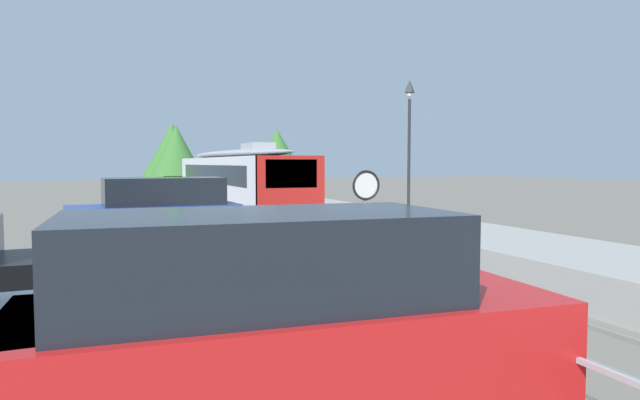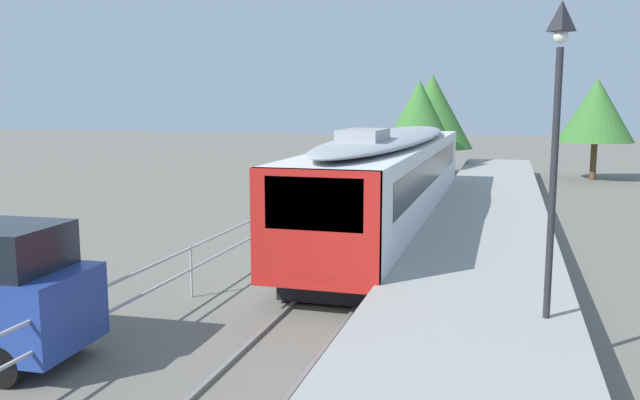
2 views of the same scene
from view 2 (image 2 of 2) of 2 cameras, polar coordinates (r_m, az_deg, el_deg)
name	(u,v)px [view 2 (image 2 of 2)]	position (r m, az deg, el deg)	size (l,w,h in m)	color
ground_plane	(221,287)	(16.94, -8.55, -7.44)	(160.00, 160.00, 0.00)	#6B665B
track_rails	(336,295)	(15.96, 1.41, -8.21)	(3.20, 60.00, 0.14)	#6B665B
commuter_train	(392,174)	(22.93, 6.25, 2.22)	(2.82, 19.38, 3.74)	silver
station_platform	(476,289)	(15.39, 13.31, -7.47)	(3.90, 60.00, 0.90)	#999691
platform_lamp_mid_platform	(557,101)	(11.71, 19.84, 8.03)	(0.34, 0.34, 5.35)	#232328
tree_behind_carpark	(596,110)	(42.60, 22.78, 7.15)	(4.40, 4.40, 6.03)	brown
tree_behind_station_far	(432,112)	(41.94, 9.65, 7.55)	(5.11, 5.11, 6.33)	brown
tree_distant_left	(419,115)	(37.79, 8.57, 7.26)	(4.09, 4.09, 5.86)	brown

